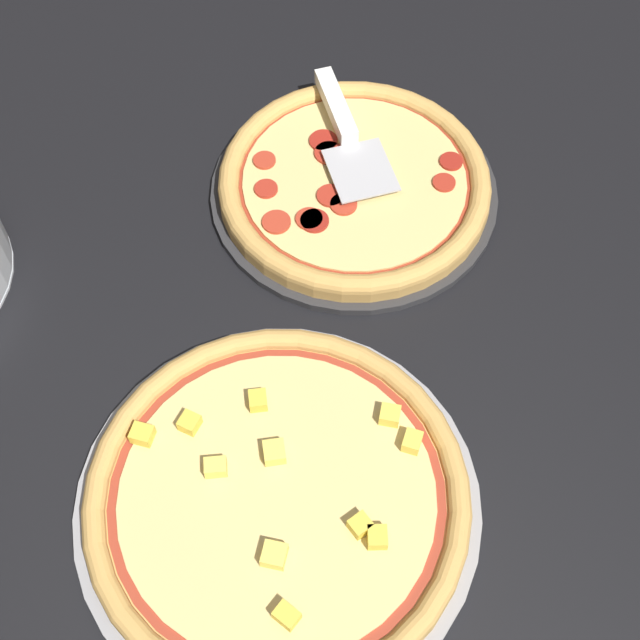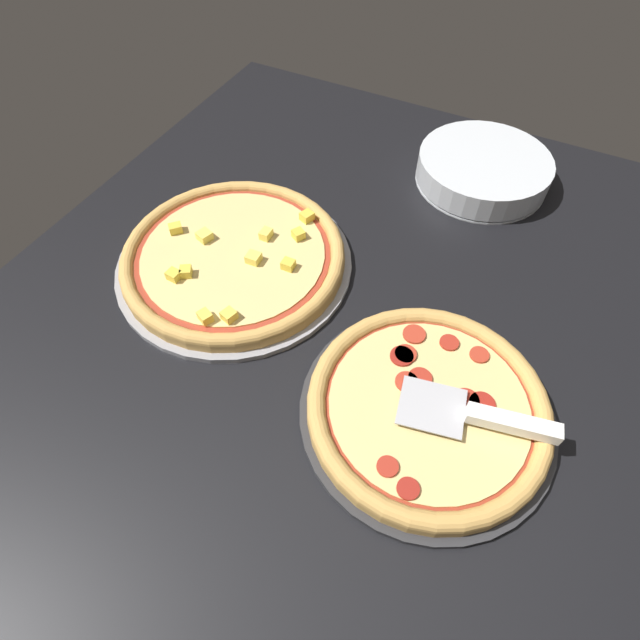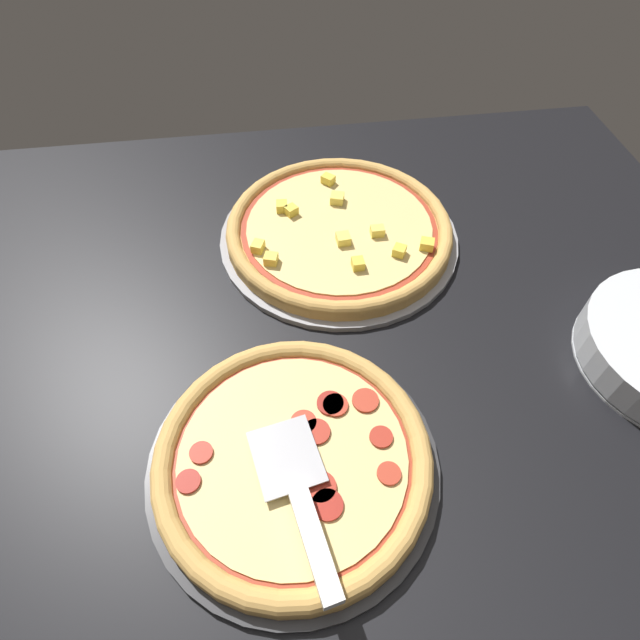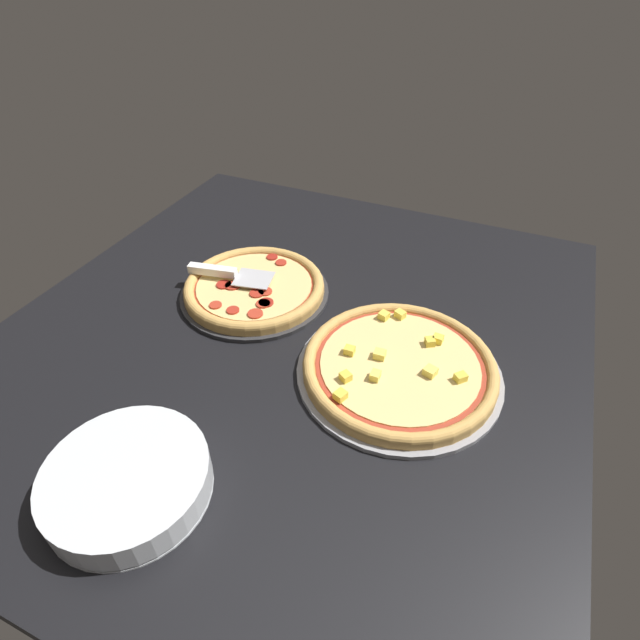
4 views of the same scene
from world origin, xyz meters
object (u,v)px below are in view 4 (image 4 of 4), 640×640
pizza_front (254,287)px  serving_spatula (222,272)px  pizza_back (399,366)px  plate_stack (128,481)px

pizza_front → serving_spatula: (0.75, -8.23, 2.34)cm
pizza_back → plate_stack: plate_stack is taller
pizza_back → plate_stack: bearing=-36.8°
pizza_front → pizza_back: bearing=73.1°
pizza_back → serving_spatula: serving_spatula is taller
serving_spatula → plate_stack: 55.42cm
pizza_front → plate_stack: bearing=8.3°
pizza_front → pizza_back: 40.94cm
pizza_back → serving_spatula: size_ratio=1.81×
pizza_front → plate_stack: 54.34cm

